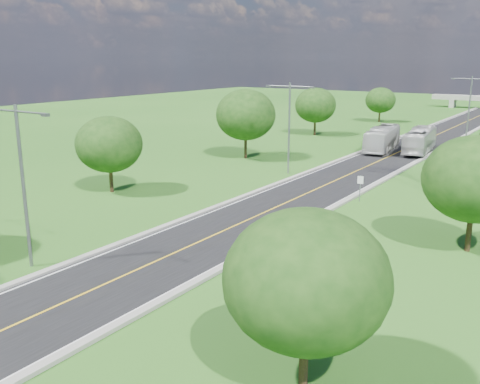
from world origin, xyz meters
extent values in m
plane|color=#255919|center=(0.00, 60.00, 0.00)|extent=(260.00, 260.00, 0.00)
cube|color=black|center=(0.00, 66.00, 0.03)|extent=(8.00, 150.00, 0.06)
cube|color=gray|center=(-4.25, 66.00, 0.11)|extent=(0.50, 150.00, 0.22)
cube|color=gray|center=(4.25, 66.00, 0.11)|extent=(0.50, 150.00, 0.22)
cylinder|color=slate|center=(5.20, 38.00, 1.20)|extent=(0.08, 0.08, 2.40)
cube|color=white|center=(5.20, 37.97, 2.00)|extent=(0.55, 0.04, 0.70)
cube|color=gray|center=(-10.00, 140.00, 1.00)|extent=(1.20, 3.00, 2.00)
cylinder|color=slate|center=(-6.00, 12.00, 5.00)|extent=(0.22, 0.22, 10.00)
cylinder|color=slate|center=(-7.40, 12.00, 9.60)|extent=(2.80, 0.12, 0.12)
cylinder|color=slate|center=(-4.60, 12.00, 9.60)|extent=(2.80, 0.12, 0.12)
cube|color=slate|center=(-3.30, 12.00, 9.55)|extent=(0.50, 0.25, 0.18)
cylinder|color=slate|center=(-6.00, 45.00, 5.00)|extent=(0.22, 0.22, 10.00)
cylinder|color=slate|center=(-7.40, 45.00, 9.60)|extent=(2.80, 0.12, 0.12)
cylinder|color=slate|center=(-4.60, 45.00, 9.60)|extent=(2.80, 0.12, 0.12)
cube|color=slate|center=(-8.70, 45.00, 9.55)|extent=(0.50, 0.25, 0.18)
cube|color=slate|center=(-3.30, 45.00, 9.55)|extent=(0.50, 0.25, 0.18)
cylinder|color=slate|center=(6.00, 78.00, 5.00)|extent=(0.22, 0.22, 10.00)
cylinder|color=slate|center=(4.60, 78.00, 9.60)|extent=(2.80, 0.12, 0.12)
cube|color=slate|center=(3.30, 78.00, 9.55)|extent=(0.50, 0.25, 0.18)
cylinder|color=black|center=(-16.00, 28.00, 1.35)|extent=(0.36, 0.36, 2.70)
ellipsoid|color=#163A10|center=(-16.00, 28.00, 4.65)|extent=(6.30, 6.30, 5.36)
cylinder|color=black|center=(-15.00, 50.00, 1.62)|extent=(0.36, 0.36, 3.24)
ellipsoid|color=#163A10|center=(-15.00, 50.00, 5.58)|extent=(7.56, 7.56, 6.43)
cylinder|color=black|center=(-17.00, 74.00, 1.44)|extent=(0.36, 0.36, 2.88)
ellipsoid|color=#163A10|center=(-17.00, 74.00, 4.96)|extent=(6.72, 6.72, 5.71)
cylinder|color=black|center=(-14.50, 98.00, 1.26)|extent=(0.36, 0.36, 2.52)
ellipsoid|color=#163A10|center=(-14.50, 98.00, 4.34)|extent=(5.88, 5.88, 5.00)
cylinder|color=black|center=(14.00, 10.00, 1.35)|extent=(0.36, 0.36, 2.70)
ellipsoid|color=#163A10|center=(14.00, 10.00, 4.65)|extent=(6.30, 6.30, 5.36)
cylinder|color=black|center=(16.00, 30.00, 1.44)|extent=(0.36, 0.36, 2.88)
ellipsoid|color=#163A10|center=(16.00, 30.00, 4.96)|extent=(6.72, 6.72, 5.71)
imported|color=beige|center=(2.33, 66.72, 1.69)|extent=(4.14, 11.93, 3.25)
imported|color=silver|center=(-2.48, 65.48, 1.70)|extent=(4.36, 12.06, 3.29)
camera|label=1|loc=(22.21, -6.61, 12.66)|focal=40.00mm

